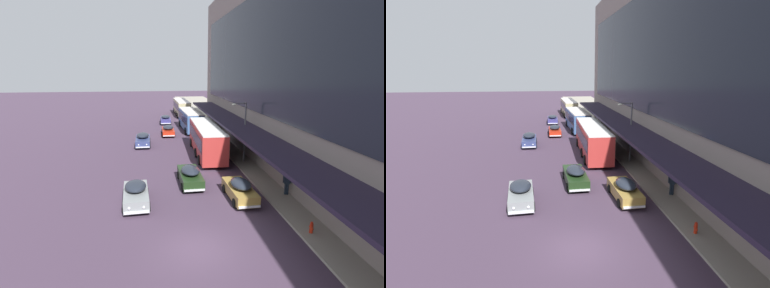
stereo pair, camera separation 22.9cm
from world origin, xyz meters
The scene contains 14 objects.
ground centered at (0.00, 0.00, 0.00)m, with size 240.00×240.00×0.00m, color #3F2F41.
sidewalk_kerb centered at (11.00, 0.00, 0.07)m, with size 10.00×180.00×0.15m, color gray.
transit_bus_kerbside_front centered at (3.77, 17.91, 1.92)m, with size 3.01×11.43×3.35m.
transit_bus_kerbside_rear centered at (4.09, 47.89, 1.81)m, with size 2.79×11.22×3.15m.
transit_bus_kerbside_far centered at (3.86, 32.10, 1.78)m, with size 3.00×9.99×3.08m.
sedan_lead_mid centered at (-3.48, 6.11, 0.78)m, with size 2.01×4.35×1.58m.
sedan_trailing_near centered at (-3.36, 23.12, 0.78)m, with size 1.87×4.74×1.58m.
sedan_oncoming_front centered at (4.05, 5.90, 0.78)m, with size 1.83×4.51×1.59m.
sedan_oncoming_rear centered at (0.82, 9.31, 0.78)m, with size 1.90×4.70×1.60m.
sedan_second_mid centered at (0.29, 38.64, 0.74)m, with size 1.98×4.72×1.48m.
sedan_second_near centered at (0.14, 28.65, 0.74)m, with size 1.85×4.36×1.50m.
pedestrian_at_kerb centered at (7.68, 5.91, 1.18)m, with size 0.59×0.36×1.86m.
street_lamp centered at (6.83, 14.45, 3.72)m, with size 1.50×0.28×6.04m.
fire_hydrant centered at (6.70, 0.52, 0.49)m, with size 0.20×0.40×0.70m.
Camera 2 is at (-2.00, -13.95, 9.32)m, focal length 28.00 mm.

